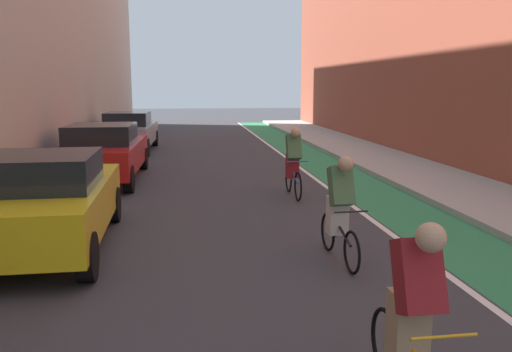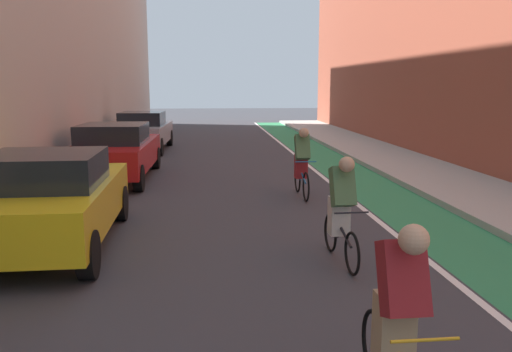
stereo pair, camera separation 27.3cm
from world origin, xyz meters
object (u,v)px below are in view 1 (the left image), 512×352
Objects in this scene: cyclist_trailing at (340,205)px; cyclist_far at (293,162)px; parked_sedan_yellow_cab at (42,201)px; parked_sedan_silver at (129,131)px; cyclist_mid at (414,316)px; parked_sedan_red at (103,152)px.

cyclist_far is (0.24, 4.59, -0.03)m from cyclist_trailing.
cyclist_trailing is at bearing -93.04° from cyclist_far.
cyclist_trailing reaches higher than parked_sedan_yellow_cab.
cyclist_trailing is (4.42, -13.70, 0.06)m from parked_sedan_silver.
cyclist_trailing is at bearing -14.24° from parked_sedan_yellow_cab.
cyclist_mid reaches higher than cyclist_trailing.
cyclist_far is (4.66, -9.11, 0.02)m from parked_sedan_silver.
cyclist_trailing is 0.97× the size of cyclist_far.
cyclist_mid reaches higher than parked_sedan_silver.
parked_sedan_yellow_cab is 4.55m from cyclist_trailing.
parked_sedan_red is at bearing 90.02° from parked_sedan_yellow_cab.
parked_sedan_red is 8.50m from cyclist_trailing.
cyclist_mid reaches higher than parked_sedan_red.
cyclist_far is at bearing -62.92° from parked_sedan_silver.
cyclist_far reaches higher than parked_sedan_red.
parked_sedan_yellow_cab and parked_sedan_red have the same top height.
parked_sedan_red is at bearing 109.93° from cyclist_mid.
cyclist_mid is at bearing -77.16° from parked_sedan_silver.
cyclist_far reaches higher than cyclist_trailing.
parked_sedan_silver is (-0.00, 6.44, -0.00)m from parked_sedan_red.
parked_sedan_silver is at bearing 102.84° from cyclist_mid.
cyclist_trailing reaches higher than parked_sedan_red.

